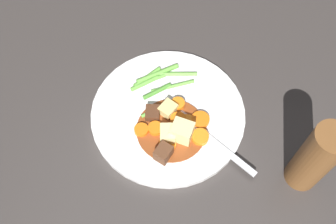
{
  "coord_description": "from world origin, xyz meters",
  "views": [
    {
      "loc": [
        0.31,
        0.05,
        0.58
      ],
      "look_at": [
        0.0,
        0.0,
        0.01
      ],
      "focal_mm": 40.31,
      "sensor_mm": 36.0,
      "label": 1
    }
  ],
  "objects": [
    {
      "name": "ground_plane",
      "position": [
        0.0,
        0.0,
        0.0
      ],
      "size": [
        3.0,
        3.0,
        0.0
      ],
      "primitive_type": "plane",
      "color": "#383330"
    },
    {
      "name": "pepper_mill",
      "position": [
        0.08,
        0.23,
        0.07
      ],
      "size": [
        0.05,
        0.05,
        0.15
      ],
      "primitive_type": "cylinder",
      "color": "brown",
      "rests_on": "ground_plane"
    },
    {
      "name": "green_bean_4",
      "position": [
        -0.08,
        -0.0,
        0.02
      ],
      "size": [
        0.02,
        0.08,
        0.01
      ],
      "primitive_type": "cylinder",
      "rotation": [
        0.0,
        1.57,
        4.88
      ],
      "color": "#66AD42",
      "rests_on": "dinner_plate"
    },
    {
      "name": "carrot_slice_3",
      "position": [
        0.02,
        0.02,
        0.02
      ],
      "size": [
        0.03,
        0.03,
        0.01
      ],
      "primitive_type": "cylinder",
      "rotation": [
        0.0,
        0.0,
        1.46
      ],
      "color": "orange",
      "rests_on": "dinner_plate"
    },
    {
      "name": "stew_sauce",
      "position": [
        0.03,
        0.01,
        0.01
      ],
      "size": [
        0.12,
        0.12,
        0.0
      ],
      "primitive_type": "cylinder",
      "color": "brown",
      "rests_on": "dinner_plate"
    },
    {
      "name": "green_bean_3",
      "position": [
        0.0,
        -0.02,
        0.02
      ],
      "size": [
        0.04,
        0.05,
        0.01
      ],
      "primitive_type": "cylinder",
      "rotation": [
        0.0,
        1.57,
        5.33
      ],
      "color": "#66AD42",
      "rests_on": "dinner_plate"
    },
    {
      "name": "potato_chunk_0",
      "position": [
        0.05,
        0.01,
        0.03
      ],
      "size": [
        0.03,
        0.03,
        0.03
      ],
      "primitive_type": "cube",
      "rotation": [
        0.0,
        0.0,
        1.74
      ],
      "color": "#EAD68C",
      "rests_on": "dinner_plate"
    },
    {
      "name": "fork",
      "position": [
        0.04,
        0.08,
        0.01
      ],
      "size": [
        0.11,
        0.15,
        0.0
      ],
      "color": "silver",
      "rests_on": "dinner_plate"
    },
    {
      "name": "green_bean_1",
      "position": [
        -0.05,
        0.0,
        0.02
      ],
      "size": [
        0.04,
        0.07,
        0.01
      ],
      "primitive_type": "cylinder",
      "rotation": [
        0.0,
        1.57,
        5.16
      ],
      "color": "#66AD42",
      "rests_on": "dinner_plate"
    },
    {
      "name": "carrot_slice_6",
      "position": [
        0.04,
        -0.04,
        0.02
      ],
      "size": [
        0.03,
        0.03,
        0.01
      ],
      "primitive_type": "cylinder",
      "rotation": [
        0.0,
        0.0,
        5.32
      ],
      "color": "orange",
      "rests_on": "dinner_plate"
    },
    {
      "name": "green_bean_7",
      "position": [
        -0.05,
        -0.05,
        0.02
      ],
      "size": [
        0.04,
        0.05,
        0.01
      ],
      "primitive_type": "cylinder",
      "rotation": [
        0.0,
        1.57,
        5.4
      ],
      "color": "#66AD42",
      "rests_on": "dinner_plate"
    },
    {
      "name": "carrot_slice_4",
      "position": [
        0.01,
        0.06,
        0.02
      ],
      "size": [
        0.04,
        0.04,
        0.01
      ],
      "primitive_type": "cylinder",
      "rotation": [
        0.0,
        0.0,
        0.76
      ],
      "color": "orange",
      "rests_on": "dinner_plate"
    },
    {
      "name": "dinner_plate",
      "position": [
        0.0,
        0.0,
        0.01
      ],
      "size": [
        0.27,
        0.27,
        0.01
      ],
      "primitive_type": "cylinder",
      "color": "white",
      "rests_on": "ground_plane"
    },
    {
      "name": "green_bean_2",
      "position": [
        -0.06,
        -0.05,
        0.02
      ],
      "size": [
        0.05,
        0.04,
        0.01
      ],
      "primitive_type": "cylinder",
      "rotation": [
        0.0,
        1.57,
        5.6
      ],
      "color": "#66AD42",
      "rests_on": "dinner_plate"
    },
    {
      "name": "green_bean_5",
      "position": [
        -0.04,
        -0.03,
        0.02
      ],
      "size": [
        0.04,
        0.05,
        0.01
      ],
      "primitive_type": "cylinder",
      "rotation": [
        0.0,
        1.57,
        5.41
      ],
      "color": "#4C8E33",
      "rests_on": "dinner_plate"
    },
    {
      "name": "carrot_slice_5",
      "position": [
        0.04,
        -0.02,
        0.02
      ],
      "size": [
        0.03,
        0.03,
        0.01
      ],
      "primitive_type": "cylinder",
      "rotation": [
        0.0,
        0.0,
        0.14
      ],
      "color": "orange",
      "rests_on": "dinner_plate"
    },
    {
      "name": "carrot_slice_2",
      "position": [
        0.06,
        0.01,
        0.02
      ],
      "size": [
        0.04,
        0.04,
        0.01
      ],
      "primitive_type": "cylinder",
      "rotation": [
        0.0,
        0.0,
        3.52
      ],
      "color": "orange",
      "rests_on": "dinner_plate"
    },
    {
      "name": "potato_chunk_1",
      "position": [
        0.0,
        0.0,
        0.02
      ],
      "size": [
        0.04,
        0.03,
        0.02
      ],
      "primitive_type": "cube",
      "rotation": [
        0.0,
        0.0,
        5.77
      ],
      "color": "#E5CC7A",
      "rests_on": "dinner_plate"
    },
    {
      "name": "carrot_slice_7",
      "position": [
        -0.01,
        0.01,
        0.02
      ],
      "size": [
        0.03,
        0.03,
        0.01
      ],
      "primitive_type": "cylinder",
      "rotation": [
        0.0,
        0.0,
        0.49
      ],
      "color": "orange",
      "rests_on": "dinner_plate"
    },
    {
      "name": "carrot_slice_1",
      "position": [
        0.02,
        0.03,
        0.02
      ],
      "size": [
        0.04,
        0.04,
        0.01
      ],
      "primitive_type": "cylinder",
      "rotation": [
        0.0,
        0.0,
        2.87
      ],
      "color": "orange",
      "rests_on": "dinner_plate"
    },
    {
      "name": "meat_chunk_1",
      "position": [
        0.01,
        -0.02,
        0.02
      ],
      "size": [
        0.03,
        0.03,
        0.02
      ],
      "primitive_type": "cube",
      "rotation": [
        0.0,
        0.0,
        1.7
      ],
      "color": "#4C2B19",
      "rests_on": "dinner_plate"
    },
    {
      "name": "carrot_slice_0",
      "position": [
        0.04,
        0.06,
        0.02
      ],
      "size": [
        0.04,
        0.04,
        0.01
      ],
      "primitive_type": "cylinder",
      "rotation": [
        0.0,
        0.0,
        5.76
      ],
      "color": "orange",
      "rests_on": "dinner_plate"
    },
    {
      "name": "potato_chunk_2",
      "position": [
        0.04,
        0.03,
        0.03
      ],
      "size": [
        0.04,
        0.04,
        0.04
      ],
      "primitive_type": "cube",
      "rotation": [
        0.0,
        0.0,
        2.94
      ],
      "color": "#EAD68C",
      "rests_on": "dinner_plate"
    },
    {
      "name": "meat_chunk_0",
      "position": [
        0.08,
        0.01,
        0.03
      ],
      "size": [
        0.03,
        0.03,
        0.03
      ],
      "primitive_type": "cube",
      "rotation": [
        0.0,
        0.0,
        2.73
      ],
      "color": "#56331E",
      "rests_on": "dinner_plate"
    },
    {
      "name": "green_bean_0",
      "position": [
        -0.07,
        -0.03,
        0.02
      ],
      "size": [
        0.05,
        0.07,
        0.01
      ],
      "primitive_type": "cylinder",
      "rotation": [
        0.0,
        1.57,
        5.33
      ],
      "color": "#66AD42",
      "rests_on": "dinner_plate"
    },
    {
      "name": "green_bean_6",
      "position": [
        -0.06,
        -0.04,
        0.02
      ],
      "size": [
        0.03,
        0.05,
        0.01
      ],
      "primitive_type": "cylinder",
      "rotation": [
        0.0,
        1.57,
        5.28
      ],
      "color": "#66AD42",
      "rests_on": "dinner_plate"
    }
  ]
}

